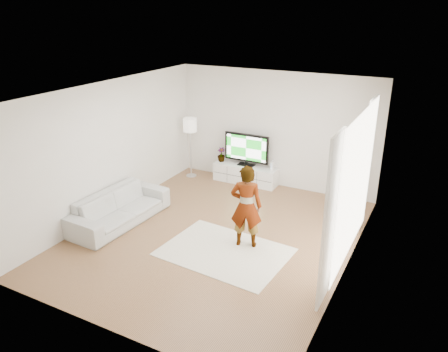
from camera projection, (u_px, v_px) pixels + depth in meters
The scene contains 17 objects.
floor at pixel (215, 236), 8.49m from camera, with size 6.00×6.00×0.00m, color #9E6F47.
ceiling at pixel (214, 92), 7.47m from camera, with size 6.00×6.00×0.00m, color white.
wall_left at pixel (110, 149), 9.06m from camera, with size 0.02×6.00×2.80m, color silver.
wall_right at pixel (353, 194), 6.90m from camera, with size 0.02×6.00×2.80m, color silver.
wall_back at pixel (275, 130), 10.45m from camera, with size 5.00×0.02×2.80m, color silver.
wall_front at pixel (101, 242), 5.51m from camera, with size 5.00×0.02×2.80m, color silver.
window at pixel (356, 185), 7.14m from camera, with size 0.01×2.60×2.50m, color white.
curtain_near at pixel (330, 222), 6.14m from camera, with size 0.04×0.70×2.60m, color white.
curtain_far at pixel (366, 165), 8.28m from camera, with size 0.04×0.70×2.60m, color white.
media_console at pixel (246, 174), 10.97m from camera, with size 1.63×0.46×0.46m.
television at pixel (247, 148), 10.75m from camera, with size 1.16×0.23×0.81m.
game_console at pixel (272, 166), 10.53m from camera, with size 0.07×0.17×0.23m.
potted_plant at pixel (221, 155), 11.12m from camera, with size 0.20×0.20×0.36m, color #3F7238.
rug at pixel (225, 252), 7.93m from camera, with size 2.21×1.59×0.01m, color silver.
player at pixel (246, 206), 7.88m from camera, with size 0.57×0.38×1.57m, color #334772.
sofa at pixel (120, 208), 8.92m from camera, with size 2.24×0.87×0.65m, color silver.
floor_lamp at pixel (190, 128), 11.00m from camera, with size 0.34×0.34×1.54m.
Camera 1 is at (3.62, -6.54, 4.19)m, focal length 35.00 mm.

